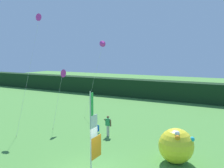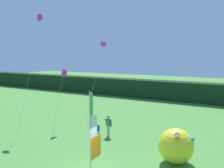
{
  "view_description": "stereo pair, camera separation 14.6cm",
  "coord_description": "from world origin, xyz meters",
  "px_view_note": "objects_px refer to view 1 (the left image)",
  "views": [
    {
      "loc": [
        6.52,
        -9.8,
        6.24
      ],
      "look_at": [
        -0.48,
        2.99,
        4.47
      ],
      "focal_mm": 39.17,
      "sensor_mm": 36.0,
      "label": 1
    },
    {
      "loc": [
        6.65,
        -9.73,
        6.24
      ],
      "look_at": [
        -0.48,
        2.99,
        4.47
      ],
      "focal_mm": 39.17,
      "sensor_mm": 36.0,
      "label": 2
    }
  ],
  "objects_px": {
    "banner_flag": "(94,135)",
    "kite_magenta_delta_2": "(103,44)",
    "inflatable_balloon": "(176,146)",
    "folding_chair": "(96,130)",
    "kite_magenta_delta_3": "(62,73)",
    "kite_magenta_delta_4": "(39,18)",
    "person_near_banner": "(108,125)"
  },
  "relations": [
    {
      "from": "banner_flag",
      "to": "kite_magenta_delta_2",
      "type": "distance_m",
      "value": 12.63
    },
    {
      "from": "inflatable_balloon",
      "to": "folding_chair",
      "type": "relative_size",
      "value": 2.3
    },
    {
      "from": "person_near_banner",
      "to": "kite_magenta_delta_2",
      "type": "distance_m",
      "value": 8.47
    },
    {
      "from": "kite_magenta_delta_3",
      "to": "inflatable_balloon",
      "type": "bearing_deg",
      "value": -14.4
    },
    {
      "from": "kite_magenta_delta_2",
      "to": "kite_magenta_delta_3",
      "type": "bearing_deg",
      "value": -112.65
    },
    {
      "from": "kite_magenta_delta_3",
      "to": "kite_magenta_delta_4",
      "type": "bearing_deg",
      "value": -172.47
    },
    {
      "from": "inflatable_balloon",
      "to": "kite_magenta_delta_3",
      "type": "distance_m",
      "value": 11.51
    },
    {
      "from": "person_near_banner",
      "to": "kite_magenta_delta_3",
      "type": "distance_m",
      "value": 6.16
    },
    {
      "from": "kite_magenta_delta_3",
      "to": "kite_magenta_delta_4",
      "type": "relative_size",
      "value": 0.51
    },
    {
      "from": "folding_chair",
      "to": "kite_magenta_delta_3",
      "type": "relative_size",
      "value": 0.18
    },
    {
      "from": "banner_flag",
      "to": "kite_magenta_delta_3",
      "type": "xyz_separation_m",
      "value": [
        -7.18,
        6.13,
        2.49
      ]
    },
    {
      "from": "banner_flag",
      "to": "kite_magenta_delta_2",
      "type": "relative_size",
      "value": 0.58
    },
    {
      "from": "folding_chair",
      "to": "kite_magenta_delta_4",
      "type": "relative_size",
      "value": 0.09
    },
    {
      "from": "folding_chair",
      "to": "kite_magenta_delta_2",
      "type": "relative_size",
      "value": 0.12
    },
    {
      "from": "banner_flag",
      "to": "kite_magenta_delta_3",
      "type": "bearing_deg",
      "value": 139.5
    },
    {
      "from": "folding_chair",
      "to": "banner_flag",
      "type": "bearing_deg",
      "value": -58.2
    },
    {
      "from": "folding_chair",
      "to": "inflatable_balloon",
      "type": "bearing_deg",
      "value": -13.67
    },
    {
      "from": "kite_magenta_delta_2",
      "to": "kite_magenta_delta_4",
      "type": "height_order",
      "value": "kite_magenta_delta_4"
    },
    {
      "from": "folding_chair",
      "to": "kite_magenta_delta_2",
      "type": "height_order",
      "value": "kite_magenta_delta_2"
    },
    {
      "from": "banner_flag",
      "to": "inflatable_balloon",
      "type": "xyz_separation_m",
      "value": [
        3.41,
        3.41,
        -1.11
      ]
    },
    {
      "from": "kite_magenta_delta_3",
      "to": "kite_magenta_delta_4",
      "type": "distance_m",
      "value": 5.24
    },
    {
      "from": "person_near_banner",
      "to": "kite_magenta_delta_4",
      "type": "bearing_deg",
      "value": 177.8
    },
    {
      "from": "banner_flag",
      "to": "inflatable_balloon",
      "type": "bearing_deg",
      "value": 45.01
    },
    {
      "from": "banner_flag",
      "to": "person_near_banner",
      "type": "distance_m",
      "value": 6.18
    },
    {
      "from": "person_near_banner",
      "to": "kite_magenta_delta_2",
      "type": "xyz_separation_m",
      "value": [
        -3.17,
        4.58,
        6.39
      ]
    },
    {
      "from": "inflatable_balloon",
      "to": "kite_magenta_delta_2",
      "type": "distance_m",
      "value": 12.79
    },
    {
      "from": "banner_flag",
      "to": "kite_magenta_delta_4",
      "type": "relative_size",
      "value": 0.45
    },
    {
      "from": "inflatable_balloon",
      "to": "folding_chair",
      "type": "distance_m",
      "value": 6.72
    },
    {
      "from": "banner_flag",
      "to": "person_near_banner",
      "type": "bearing_deg",
      "value": 112.72
    },
    {
      "from": "person_near_banner",
      "to": "kite_magenta_delta_4",
      "type": "xyz_separation_m",
      "value": [
        -7.03,
        0.27,
        8.52
      ]
    },
    {
      "from": "kite_magenta_delta_2",
      "to": "folding_chair",
      "type": "bearing_deg",
      "value": -65.01
    },
    {
      "from": "kite_magenta_delta_2",
      "to": "kite_magenta_delta_3",
      "type": "xyz_separation_m",
      "value": [
        -1.68,
        -4.02,
        -2.62
      ]
    }
  ]
}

